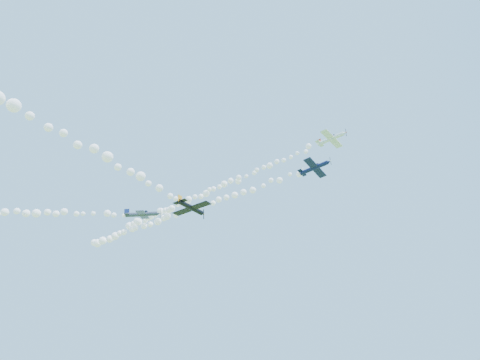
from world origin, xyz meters
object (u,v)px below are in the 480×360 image
at_px(plane_white, 332,138).
at_px(plane_grey, 143,214).
at_px(plane_navy, 315,168).
at_px(plane_black, 191,208).

relative_size(plane_white, plane_grey, 0.91).
distance_m(plane_white, plane_grey, 43.89).
height_order(plane_navy, plane_grey, plane_navy).
height_order(plane_grey, plane_black, plane_grey).
bearing_deg(plane_black, plane_grey, 75.21).
height_order(plane_white, plane_black, plane_white).
bearing_deg(plane_grey, plane_white, -21.07).
xyz_separation_m(plane_grey, plane_black, (17.44, -7.50, -5.47)).
xyz_separation_m(plane_navy, plane_black, (-19.21, -19.14, -14.49)).
bearing_deg(plane_white, plane_grey, -158.63).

